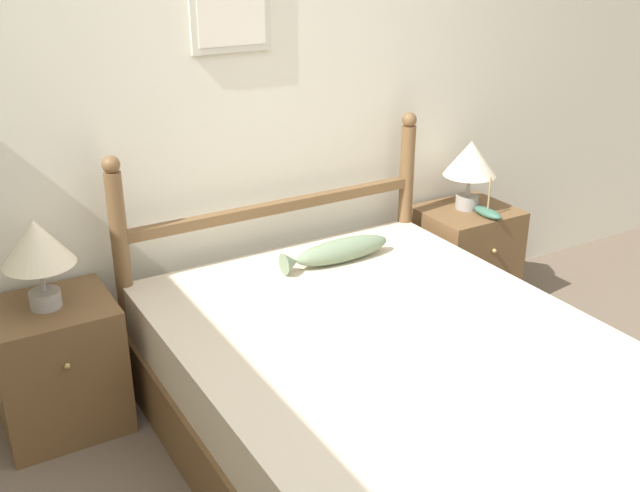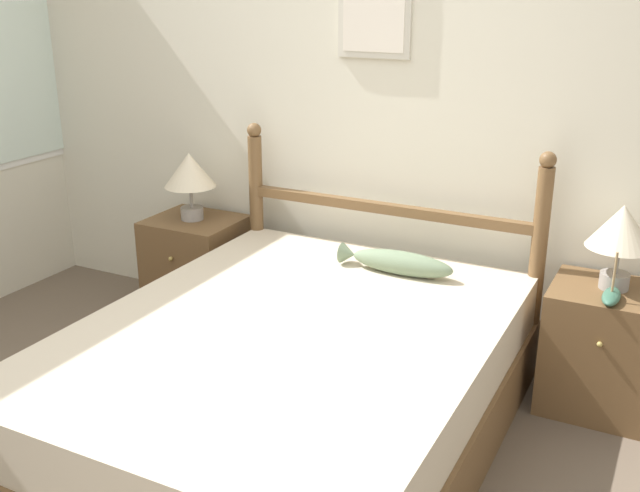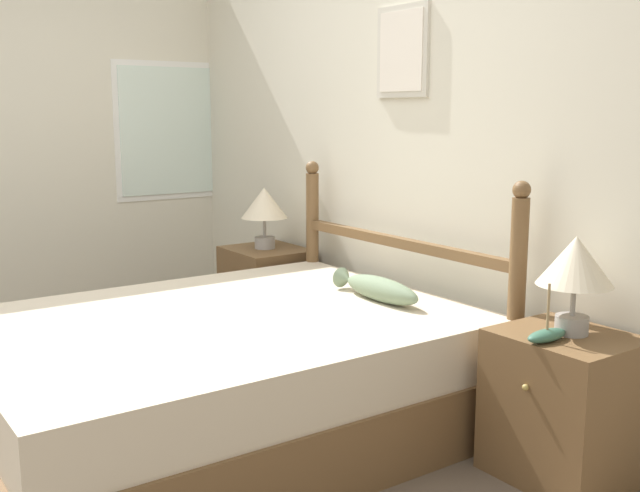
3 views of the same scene
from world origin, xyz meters
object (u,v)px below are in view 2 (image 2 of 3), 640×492
at_px(model_boat, 611,296).
at_px(nightstand_right, 603,349).
at_px(nightstand_left, 197,267).
at_px(table_lamp_right, 621,230).
at_px(bed, 289,386).
at_px(table_lamp_left, 190,173).
at_px(fish_pillow, 396,262).

bearing_deg(model_boat, nightstand_right, 94.77).
bearing_deg(nightstand_right, nightstand_left, 180.00).
bearing_deg(table_lamp_right, nightstand_left, -179.58).
xyz_separation_m(bed, nightstand_left, (-1.11, 0.89, 0.02)).
relative_size(nightstand_left, nightstand_right, 1.00).
xyz_separation_m(nightstand_left, table_lamp_left, (-0.01, -0.00, 0.55)).
relative_size(table_lamp_left, table_lamp_right, 1.00).
distance_m(nightstand_right, table_lamp_right, 0.55).
bearing_deg(fish_pillow, model_boat, 1.45).
xyz_separation_m(bed, table_lamp_left, (-1.11, 0.89, 0.57)).
bearing_deg(nightstand_left, model_boat, -3.58).
distance_m(nightstand_left, table_lamp_right, 2.28).
distance_m(bed, nightstand_right, 1.42).
distance_m(nightstand_right, model_boat, 0.34).
distance_m(table_lamp_left, fish_pillow, 1.32).
distance_m(nightstand_left, nightstand_right, 2.21).
bearing_deg(nightstand_right, table_lamp_right, 79.29).
bearing_deg(bed, table_lamp_left, 141.47).
bearing_deg(bed, fish_pillow, 76.74).
height_order(bed, nightstand_right, nightstand_right).
height_order(nightstand_left, table_lamp_right, table_lamp_right).
relative_size(nightstand_left, model_boat, 2.63).
bearing_deg(model_boat, table_lamp_left, 176.56).
xyz_separation_m(nightstand_left, table_lamp_right, (2.21, 0.02, 0.55)).
relative_size(nightstand_right, table_lamp_left, 1.53).
bearing_deg(table_lamp_right, bed, -140.70).
height_order(model_boat, fish_pillow, model_boat).
xyz_separation_m(bed, model_boat, (1.12, 0.75, 0.33)).
bearing_deg(bed, nightstand_left, 141.13).
bearing_deg(nightstand_left, fish_pillow, -7.27).
bearing_deg(nightstand_right, table_lamp_left, -179.88).
relative_size(table_lamp_right, model_boat, 1.73).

